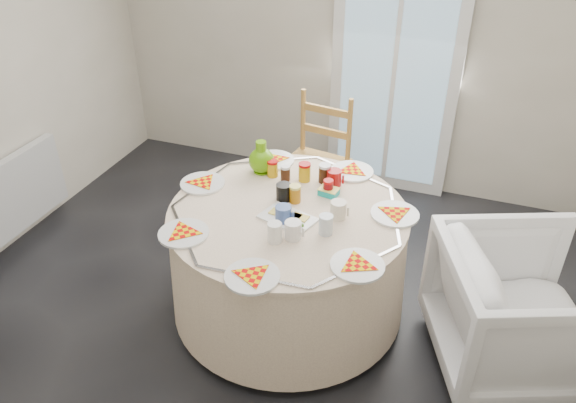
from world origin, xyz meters
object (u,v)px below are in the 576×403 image
(radiator, at_px, (10,198))
(green_pitcher, at_px, (261,153))
(table, at_px, (288,261))
(armchair, at_px, (519,309))
(wooden_chair, at_px, (314,167))

(radiator, relative_size, green_pitcher, 4.80)
(table, height_order, armchair, armchair)
(wooden_chair, bearing_deg, armchair, -24.73)
(table, relative_size, wooden_chair, 1.43)
(armchair, height_order, green_pitcher, green_pitcher)
(green_pitcher, bearing_deg, armchair, -10.76)
(table, xyz_separation_m, green_pitcher, (-0.31, 0.37, 0.49))
(green_pitcher, bearing_deg, wooden_chair, 77.47)
(radiator, distance_m, table, 2.09)
(radiator, relative_size, armchair, 1.18)
(armchair, bearing_deg, green_pitcher, 55.96)
(radiator, height_order, table, table)
(table, relative_size, armchair, 1.68)
(radiator, bearing_deg, wooden_chair, 27.86)
(table, bearing_deg, armchair, 1.02)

